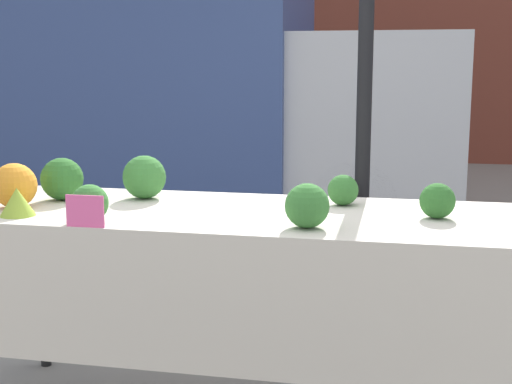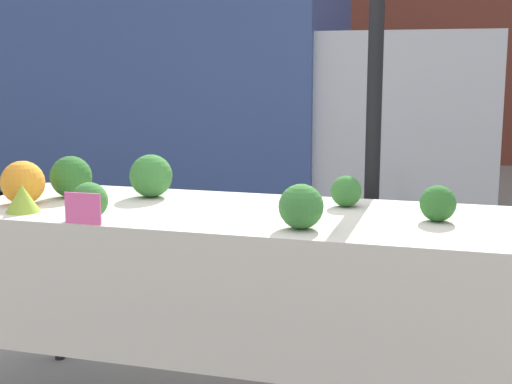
% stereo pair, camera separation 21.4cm
% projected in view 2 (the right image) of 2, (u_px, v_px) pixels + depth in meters
% --- Properties ---
extents(tent_pole, '(0.07, 0.07, 2.41)m').
position_uv_depth(tent_pole, '(374.00, 123.00, 3.25)').
color(tent_pole, black).
rests_on(tent_pole, ground_plane).
extents(parked_truck, '(5.01, 1.98, 2.29)m').
position_uv_depth(parked_truck, '(206.00, 91.00, 6.90)').
color(parked_truck, '#384C84').
rests_on(parked_truck, ground_plane).
extents(market_table, '(2.39, 0.81, 0.89)m').
position_uv_depth(market_table, '(251.00, 243.00, 2.78)').
color(market_table, beige).
rests_on(market_table, ground_plane).
extents(orange_cauliflower, '(0.18, 0.18, 0.18)m').
position_uv_depth(orange_cauliflower, '(23.00, 182.00, 2.97)').
color(orange_cauliflower, orange).
rests_on(orange_cauliflower, market_table).
extents(romanesco_head, '(0.14, 0.14, 0.11)m').
position_uv_depth(romanesco_head, '(22.00, 198.00, 2.81)').
color(romanesco_head, '#93B238').
rests_on(romanesco_head, market_table).
extents(broccoli_head_0, '(0.14, 0.14, 0.14)m').
position_uv_depth(broccoli_head_0, '(89.00, 201.00, 2.68)').
color(broccoli_head_0, '#387533').
rests_on(broccoli_head_0, market_table).
extents(broccoli_head_1, '(0.16, 0.16, 0.16)m').
position_uv_depth(broccoli_head_1, '(301.00, 206.00, 2.52)').
color(broccoli_head_1, '#387533').
rests_on(broccoli_head_1, market_table).
extents(broccoli_head_2, '(0.18, 0.18, 0.18)m').
position_uv_depth(broccoli_head_2, '(71.00, 177.00, 3.13)').
color(broccoli_head_2, '#2D6628').
rests_on(broccoli_head_2, market_table).
extents(broccoli_head_3, '(0.13, 0.13, 0.13)m').
position_uv_depth(broccoli_head_3, '(438.00, 203.00, 2.64)').
color(broccoli_head_3, '#2D6628').
rests_on(broccoli_head_3, market_table).
extents(broccoli_head_4, '(0.13, 0.13, 0.13)m').
position_uv_depth(broccoli_head_4, '(346.00, 191.00, 2.92)').
color(broccoli_head_4, '#336B2D').
rests_on(broccoli_head_4, market_table).
extents(broccoli_head_5, '(0.19, 0.19, 0.19)m').
position_uv_depth(broccoli_head_5, '(151.00, 176.00, 3.13)').
color(broccoli_head_5, '#387533').
rests_on(broccoli_head_5, market_table).
extents(price_sign, '(0.14, 0.01, 0.12)m').
position_uv_depth(price_sign, '(83.00, 209.00, 2.60)').
color(price_sign, '#F45B9E').
rests_on(price_sign, market_table).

